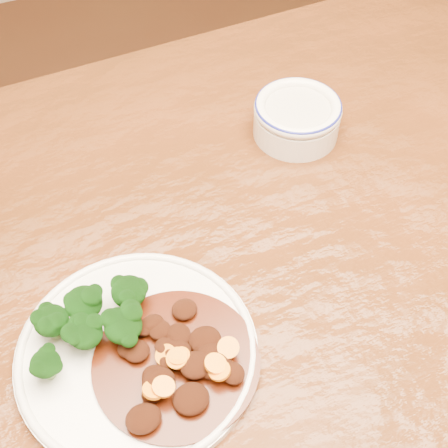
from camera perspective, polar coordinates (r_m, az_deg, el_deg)
name	(u,v)px	position (r m, az deg, el deg)	size (l,w,h in m)	color
dining_table	(301,285)	(0.80, 7.09, -5.58)	(1.53, 0.96, 0.75)	#55270F
dinner_plate	(137,352)	(0.66, -7.96, -11.53)	(0.25, 0.25, 0.02)	white
broccoli_florets	(91,319)	(0.65, -12.03, -8.48)	(0.13, 0.09, 0.04)	#6E994F
mince_stew	(180,363)	(0.63, -4.08, -12.58)	(0.17, 0.17, 0.03)	#3F1206
dip_bowl	(297,117)	(0.85, 6.69, 9.72)	(0.12, 0.12, 0.05)	white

